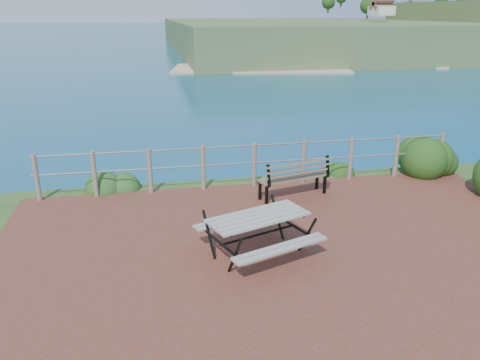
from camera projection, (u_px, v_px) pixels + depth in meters
name	position (u px, v px, depth m)	size (l,w,h in m)	color
ground	(299.00, 258.00, 7.54)	(10.00, 7.00, 0.12)	brown
ocean	(150.00, 22.00, 192.29)	(1200.00, 1200.00, 0.00)	#157982
safety_railing	(254.00, 162.00, 10.44)	(9.40, 0.10, 1.00)	#6B5B4C
picnic_table	(258.00, 231.00, 7.48)	(1.74, 1.33, 0.68)	gray
park_bench	(293.00, 172.00, 9.83)	(1.59, 0.77, 0.87)	brown
shrub_right_edge	(429.00, 171.00, 11.65)	(1.11, 1.11, 1.59)	#204415
shrub_lip_west	(115.00, 187.00, 10.57)	(0.88, 0.88, 0.66)	#285620
shrub_lip_east	(338.00, 171.00, 11.65)	(0.69, 0.69, 0.39)	#204415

